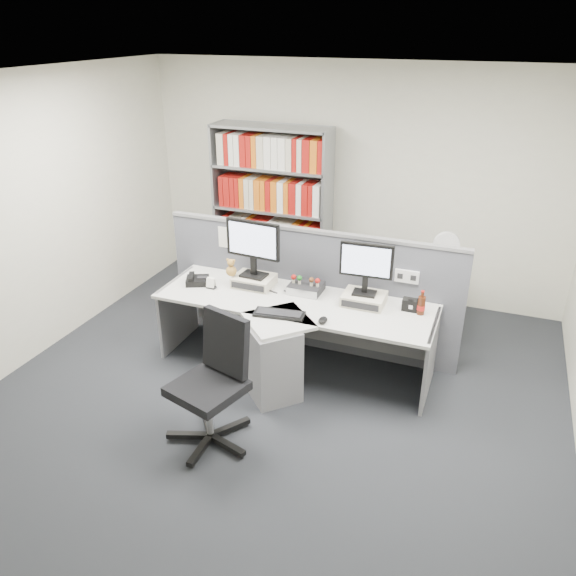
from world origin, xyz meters
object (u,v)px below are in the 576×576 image
at_px(desk_phone, 197,280).
at_px(monitor_left, 253,244).
at_px(office_chair, 214,378).
at_px(mouse, 323,320).
at_px(cola_bottle, 421,305).
at_px(keyboard, 279,314).
at_px(desk_calendar, 211,284).
at_px(desk, 286,336).
at_px(shelving_unit, 272,213).
at_px(filing_cabinet, 439,303).
at_px(monitor_right, 366,265).
at_px(speaker, 412,305).
at_px(desktop_pc, 306,288).
at_px(desk_fan, 446,248).

bearing_deg(desk_phone, monitor_left, 16.38).
bearing_deg(office_chair, mouse, 55.68).
distance_m(desk_phone, cola_bottle, 2.17).
bearing_deg(keyboard, office_chair, -103.02).
bearing_deg(desk_calendar, desk, -11.90).
distance_m(desk_phone, office_chair, 1.45).
height_order(shelving_unit, filing_cabinet, shelving_unit).
distance_m(monitor_right, keyboard, 0.89).
bearing_deg(keyboard, monitor_right, 37.29).
relative_size(monitor_right, desk_calendar, 4.52).
bearing_deg(office_chair, monitor_left, 101.04).
xyz_separation_m(speaker, office_chair, (-1.27, -1.37, -0.22)).
distance_m(desktop_pc, mouse, 0.62).
relative_size(monitor_left, mouse, 4.73).
bearing_deg(desk, shelving_unit, 115.96).
relative_size(desktop_pc, speaker, 1.89).
height_order(mouse, filing_cabinet, mouse).
bearing_deg(shelving_unit, desk_calendar, -88.06).
bearing_deg(cola_bottle, speaker, 155.91).
height_order(desk, office_chair, office_chair).
distance_m(desk_calendar, office_chair, 1.32).
height_order(mouse, cola_bottle, cola_bottle).
height_order(cola_bottle, desk_fan, desk_fan).
distance_m(desk, desktop_pc, 0.53).
height_order(monitor_right, desk_fan, monitor_right).
xyz_separation_m(keyboard, desk_fan, (1.22, 1.50, 0.25)).
bearing_deg(desktop_pc, desk_phone, -168.88).
height_order(desk, desk_fan, desk_fan).
relative_size(monitor_left, speaker, 3.44).
height_order(desktop_pc, shelving_unit, shelving_unit).
bearing_deg(mouse, desk_fan, 61.02).
height_order(monitor_left, speaker, monitor_left).
bearing_deg(filing_cabinet, keyboard, -129.11).
bearing_deg(monitor_right, desktop_pc, 175.13).
bearing_deg(monitor_right, monitor_left, 179.99).
bearing_deg(desk_calendar, monitor_left, 29.74).
bearing_deg(mouse, speaker, 36.60).
xyz_separation_m(desk, monitor_left, (-0.48, 0.38, 0.70)).
height_order(cola_bottle, filing_cabinet, cola_bottle).
bearing_deg(monitor_right, desk_calendar, -171.98).
height_order(desk, desk_phone, desk_phone).
bearing_deg(desk_phone, office_chair, -55.76).
bearing_deg(desktop_pc, cola_bottle, -3.34).
bearing_deg(filing_cabinet, shelving_unit, 167.93).
distance_m(speaker, office_chair, 1.88).
xyz_separation_m(desktop_pc, office_chair, (-0.26, -1.39, -0.20)).
bearing_deg(monitor_right, filing_cabinet, 60.16).
bearing_deg(monitor_left, cola_bottle, -0.52).
height_order(desk, mouse, mouse).
distance_m(monitor_left, office_chair, 1.49).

